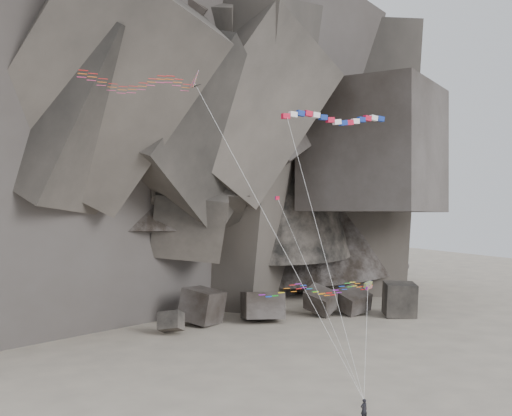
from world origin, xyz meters
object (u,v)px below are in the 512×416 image
parafoil_kite (312,289)px  pennant_kite (298,246)px  delta_kite (133,81)px  banner_kite (335,120)px  kite_flyer (364,408)px

parafoil_kite → pennant_kite: bearing=-167.2°
delta_kite → parafoil_kite: (16.23, -1.32, -17.59)m
banner_kite → pennant_kite: (-4.65, -1.06, -11.20)m
parafoil_kite → banner_kite: bearing=-47.2°
kite_flyer → delta_kite: delta_kite is taller
delta_kite → parafoil_kite: delta_kite is taller
kite_flyer → parafoil_kite: bearing=-74.3°
kite_flyer → pennant_kite: 14.70m
kite_flyer → banner_kite: (0.41, 4.78, 24.77)m
kite_flyer → delta_kite: size_ratio=0.08×
kite_flyer → pennant_kite: pennant_kite is taller
kite_flyer → parafoil_kite: (-1.48, 5.66, 9.45)m
delta_kite → pennant_kite: delta_kite is taller
kite_flyer → parafoil_kite: size_ratio=0.18×
delta_kite → pennant_kite: size_ratio=1.62×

